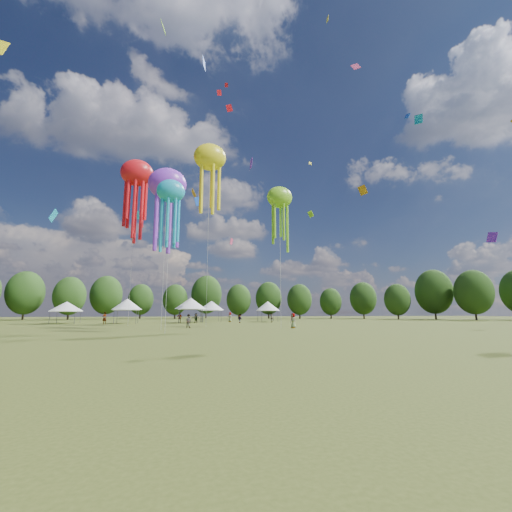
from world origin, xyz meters
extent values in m
plane|color=#384416|center=(0.00, 0.00, 0.00)|extent=(300.00, 300.00, 0.00)
imported|color=gray|center=(-3.46, 31.79, 0.80)|extent=(0.98, 0.91, 1.60)
imported|color=gray|center=(5.81, 58.34, 0.92)|extent=(0.89, 1.06, 1.84)
imported|color=gray|center=(12.39, 51.81, 0.83)|extent=(0.82, 0.94, 1.66)
imported|color=gray|center=(6.22, 49.96, 0.78)|extent=(1.14, 1.08, 1.55)
imported|color=gray|center=(-4.09, 51.56, 0.89)|extent=(1.11, 0.64, 1.78)
imported|color=gray|center=(-1.30, 51.71, 0.84)|extent=(1.60, 1.23, 1.69)
imported|color=gray|center=(-15.45, 47.72, 0.94)|extent=(0.81, 0.81, 1.89)
imported|color=gray|center=(8.56, 29.07, 0.86)|extent=(0.81, 0.98, 1.72)
cylinder|color=#47474C|center=(-24.83, 53.32, 0.96)|extent=(0.08, 0.08, 1.92)
cylinder|color=#47474C|center=(-24.83, 57.08, 0.96)|extent=(0.08, 0.08, 1.92)
cylinder|color=#47474C|center=(-21.06, 53.32, 0.96)|extent=(0.08, 0.08, 1.92)
cylinder|color=#47474C|center=(-21.06, 57.08, 0.96)|extent=(0.08, 0.08, 1.92)
cube|color=white|center=(-22.94, 55.20, 1.97)|extent=(4.16, 4.16, 0.10)
cone|color=white|center=(-22.94, 55.20, 2.84)|extent=(5.41, 5.41, 1.64)
cylinder|color=#47474C|center=(-14.50, 50.34, 1.09)|extent=(0.08, 0.08, 2.18)
cylinder|color=#47474C|center=(-14.50, 53.74, 1.09)|extent=(0.08, 0.08, 2.18)
cylinder|color=#47474C|center=(-11.09, 50.34, 1.09)|extent=(0.08, 0.08, 2.18)
cylinder|color=#47474C|center=(-11.09, 53.74, 1.09)|extent=(0.08, 0.08, 2.18)
cube|color=white|center=(-12.79, 52.04, 2.23)|extent=(3.80, 3.80, 0.10)
cone|color=white|center=(-12.79, 52.04, 3.21)|extent=(4.94, 4.94, 1.86)
cylinder|color=#47474C|center=(-4.17, 50.90, 1.16)|extent=(0.08, 0.08, 2.32)
cylinder|color=#47474C|center=(-4.17, 54.80, 1.16)|extent=(0.08, 0.08, 2.32)
cylinder|color=#47474C|center=(-0.27, 50.90, 1.16)|extent=(0.08, 0.08, 2.32)
cylinder|color=#47474C|center=(-0.27, 54.80, 1.16)|extent=(0.08, 0.08, 2.32)
cube|color=white|center=(-2.22, 52.85, 2.37)|extent=(4.30, 4.30, 0.10)
cone|color=white|center=(-2.22, 52.85, 3.41)|extent=(5.59, 5.59, 1.99)
cylinder|color=#47474C|center=(0.33, 56.60, 1.07)|extent=(0.08, 0.08, 2.14)
cylinder|color=#47474C|center=(0.33, 60.06, 1.07)|extent=(0.08, 0.08, 2.14)
cylinder|color=#47474C|center=(3.80, 56.60, 1.07)|extent=(0.08, 0.08, 2.14)
cylinder|color=#47474C|center=(3.80, 60.06, 1.07)|extent=(0.08, 0.08, 2.14)
cube|color=white|center=(2.07, 58.33, 2.19)|extent=(3.87, 3.87, 0.10)
cone|color=white|center=(2.07, 58.33, 3.16)|extent=(5.03, 5.03, 1.83)
cylinder|color=#47474C|center=(11.40, 54.76, 1.05)|extent=(0.08, 0.08, 2.10)
cylinder|color=#47474C|center=(11.40, 57.99, 1.05)|extent=(0.08, 0.08, 2.10)
cylinder|color=#47474C|center=(14.63, 54.76, 1.05)|extent=(0.08, 0.08, 2.10)
cylinder|color=#47474C|center=(14.63, 57.99, 1.05)|extent=(0.08, 0.08, 2.10)
cube|color=white|center=(13.02, 56.38, 2.15)|extent=(3.63, 3.63, 0.10)
cone|color=white|center=(13.02, 56.38, 3.10)|extent=(4.71, 4.71, 1.80)
ellipsoid|color=#9131DD|center=(-6.39, 27.91, 15.97)|extent=(4.19, 2.93, 3.56)
cylinder|color=beige|center=(-6.39, 27.91, 7.98)|extent=(0.03, 0.03, 15.97)
ellipsoid|color=yellow|center=(-1.17, 34.06, 22.59)|extent=(4.36, 3.05, 3.71)
cylinder|color=beige|center=(-1.17, 34.06, 11.29)|extent=(0.03, 0.03, 22.59)
ellipsoid|color=#82D322|center=(6.86, 28.42, 15.65)|extent=(3.15, 2.20, 2.67)
cylinder|color=beige|center=(6.86, 28.42, 7.83)|extent=(0.03, 0.03, 15.65)
ellipsoid|color=red|center=(-11.06, 39.82, 21.73)|extent=(4.58, 3.20, 3.89)
cylinder|color=beige|center=(-11.06, 39.82, 10.86)|extent=(0.03, 0.03, 21.73)
ellipsoid|color=#18A6D4|center=(-5.87, 21.76, 12.96)|extent=(2.60, 1.82, 2.21)
cylinder|color=beige|center=(-5.87, 21.76, 6.48)|extent=(0.03, 0.03, 12.96)
cube|color=red|center=(1.20, 32.84, 29.43)|extent=(1.01, 0.21, 1.17)
cube|color=orange|center=(-1.97, 58.81, 26.00)|extent=(0.91, 1.62, 1.91)
cube|color=yellow|center=(24.29, 59.60, 35.82)|extent=(0.71, 0.54, 0.93)
cube|color=#82D322|center=(-7.52, 25.63, 33.54)|extent=(0.71, 1.56, 1.68)
cube|color=blue|center=(-2.33, 39.02, 17.87)|extent=(1.11, 0.82, 1.52)
cube|color=#18A6D4|center=(24.55, 24.79, 26.36)|extent=(0.73, 0.82, 1.34)
cube|color=#D63F70|center=(21.17, 33.32, 39.88)|extent=(1.28, 1.05, 1.64)
cube|color=red|center=(1.94, 51.04, 44.28)|extent=(1.02, 0.34, 1.21)
cube|color=blue|center=(-1.78, 41.83, 42.74)|extent=(0.70, 1.74, 2.18)
cube|color=#18A6D4|center=(-14.06, 68.20, 23.26)|extent=(1.58, 0.82, 1.89)
cube|color=#9131DD|center=(9.32, 55.30, 32.23)|extent=(0.27, 1.76, 2.25)
cube|color=orange|center=(31.74, 50.34, 26.61)|extent=(1.91, 0.90, 2.33)
cube|color=yellow|center=(16.94, 33.85, 47.95)|extent=(0.13, 0.76, 0.97)
cube|color=#82D322|center=(24.13, 59.75, 23.71)|extent=(1.34, 0.89, 1.61)
cube|color=blue|center=(21.80, 23.42, 25.59)|extent=(0.53, 0.58, 0.79)
cube|color=#18A6D4|center=(-24.69, 50.12, 17.33)|extent=(0.74, 1.94, 2.19)
cube|color=#D63F70|center=(3.85, 45.72, 13.54)|extent=(0.72, 0.74, 1.12)
cube|color=#9131DD|center=(39.02, 29.09, 12.50)|extent=(1.10, 1.16, 1.73)
cube|color=red|center=(3.02, 48.89, 44.60)|extent=(0.65, 0.40, 0.75)
cylinder|color=#38281C|center=(-40.68, 85.49, 1.71)|extent=(0.44, 0.44, 3.41)
ellipsoid|color=#234015|center=(-40.68, 85.49, 6.61)|extent=(8.53, 8.53, 10.66)
cylinder|color=#38281C|center=(-30.60, 85.02, 1.53)|extent=(0.44, 0.44, 3.07)
ellipsoid|color=#234015|center=(-30.60, 85.02, 5.94)|extent=(7.66, 7.66, 9.58)
cylinder|color=#38281C|center=(-23.51, 93.33, 1.72)|extent=(0.44, 0.44, 3.43)
ellipsoid|color=#234015|center=(-23.51, 93.33, 6.65)|extent=(8.58, 8.58, 10.73)
cylinder|color=#38281C|center=(-14.76, 98.96, 1.47)|extent=(0.44, 0.44, 2.95)
ellipsoid|color=#234015|center=(-14.76, 98.96, 5.71)|extent=(7.37, 7.37, 9.21)
cylinder|color=#38281C|center=(-4.70, 95.06, 1.45)|extent=(0.44, 0.44, 2.89)
ellipsoid|color=#234015|center=(-4.70, 95.06, 5.61)|extent=(7.23, 7.23, 9.04)
cylinder|color=#38281C|center=(4.91, 99.49, 1.92)|extent=(0.44, 0.44, 3.84)
ellipsoid|color=#234015|center=(4.91, 99.49, 7.44)|extent=(9.60, 9.60, 11.99)
cylinder|color=#38281C|center=(13.19, 88.44, 1.42)|extent=(0.44, 0.44, 2.84)
ellipsoid|color=#234015|center=(13.19, 88.44, 5.51)|extent=(7.11, 7.11, 8.89)
cylinder|color=#38281C|center=(22.93, 91.04, 1.58)|extent=(0.44, 0.44, 3.16)
ellipsoid|color=#234015|center=(22.93, 91.04, 6.13)|extent=(7.91, 7.91, 9.88)
cylinder|color=#38281C|center=(30.69, 85.29, 1.44)|extent=(0.44, 0.44, 2.88)
ellipsoid|color=#234015|center=(30.69, 85.29, 5.59)|extent=(7.21, 7.21, 9.01)
cylinder|color=#38281C|center=(41.52, 87.24, 1.31)|extent=(0.44, 0.44, 2.63)
ellipsoid|color=#234015|center=(41.52, 87.24, 5.09)|extent=(6.57, 6.57, 8.22)
cylinder|color=#38281C|center=(50.52, 83.73, 1.56)|extent=(0.44, 0.44, 3.13)
ellipsoid|color=#234015|center=(50.52, 83.73, 6.06)|extent=(7.81, 7.81, 9.77)
cylinder|color=#38281C|center=(53.64, 71.81, 1.36)|extent=(0.44, 0.44, 2.72)
ellipsoid|color=#234015|center=(53.64, 71.81, 5.27)|extent=(6.80, 6.80, 8.50)
cylinder|color=#38281C|center=(62.96, 68.92, 1.90)|extent=(0.44, 0.44, 3.81)
ellipsoid|color=#234015|center=(62.96, 68.92, 7.38)|extent=(9.52, 9.52, 11.90)
cylinder|color=#38281C|center=(66.57, 59.80, 1.76)|extent=(0.44, 0.44, 3.51)
ellipsoid|color=#234015|center=(66.57, 59.80, 6.80)|extent=(8.78, 8.78, 10.97)
camera|label=1|loc=(-5.25, -9.63, 1.80)|focal=23.98mm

